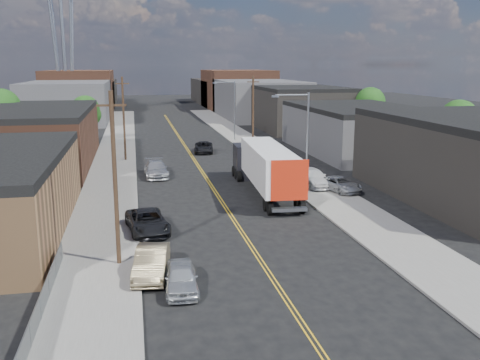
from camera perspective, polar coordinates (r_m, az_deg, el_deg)
name	(u,v)px	position (r m, az deg, el deg)	size (l,w,h in m)	color
ground	(182,142)	(81.07, -6.17, 4.07)	(260.00, 260.00, 0.00)	black
centerline	(193,159)	(66.32, -4.99, 2.29)	(0.32, 120.00, 0.01)	gold
sidewalk_left	(115,161)	(65.98, -13.22, 2.02)	(5.00, 140.00, 0.15)	slate
sidewalk_right	(268,156)	(67.97, 3.00, 2.62)	(5.00, 140.00, 0.15)	slate
warehouse_brown	(37,137)	(65.39, -20.86, 4.32)	(12.00, 26.00, 6.60)	#512E20
industrial_right_b	(358,129)	(72.54, 12.49, 5.33)	(14.00, 24.00, 6.10)	#3C3C3E
industrial_right_c	(299,108)	(96.73, 6.32, 7.64)	(14.00, 22.00, 7.60)	black
skyline_left_a	(69,101)	(115.92, -17.81, 7.98)	(16.00, 30.00, 8.00)	#3C3C3E
skyline_right_a	(259,99)	(118.32, 2.01, 8.62)	(16.00, 30.00, 8.00)	#3C3C3E
skyline_left_b	(80,91)	(140.70, -16.73, 9.10)	(16.00, 26.00, 10.00)	#512E20
skyline_right_b	(237,89)	(142.69, -0.31, 9.64)	(16.00, 26.00, 10.00)	#512E20
skyline_left_c	(87,93)	(160.68, -16.05, 8.92)	(16.00, 40.00, 7.00)	black
skyline_right_c	(225,92)	(162.42, -1.66, 9.41)	(16.00, 40.00, 7.00)	black
streetlight_near	(303,134)	(47.66, 6.75, 4.84)	(3.39, 0.25, 9.00)	gray
streetlight_far	(232,106)	(81.51, -0.88, 7.95)	(3.39, 0.25, 9.00)	gray
utility_pole_left_near	(115,178)	(30.62, -13.19, 0.16)	(1.60, 0.26, 10.00)	black
utility_pole_left_far	(124,118)	(65.27, -12.29, 6.45)	(1.60, 0.26, 10.00)	black
utility_pole_right	(253,114)	(69.92, 1.40, 7.09)	(1.60, 0.26, 10.00)	black
chainlink_fence	(40,309)	(26.17, -20.55, -12.76)	(0.05, 16.00, 1.22)	slate
tree_left_mid	(2,111)	(77.07, -24.05, 6.78)	(5.10, 5.04, 8.37)	black
tree_left_far	(86,112)	(82.53, -16.12, 7.00)	(4.35, 4.20, 6.97)	black
tree_right_near	(459,122)	(67.45, 22.31, 5.77)	(4.60, 4.48, 7.44)	black
tree_right_far	(370,104)	(88.36, 13.74, 7.84)	(4.85, 4.76, 7.91)	black
semi_truck	(263,165)	(48.18, 2.51, 1.61)	(3.64, 16.99, 4.42)	silver
car_left_a	(181,277)	(27.93, -6.32, -10.29)	(1.67, 4.15, 1.41)	silver
car_left_b	(152,262)	(29.89, -9.41, -8.65)	(1.70, 4.86, 1.60)	#7D6F52
car_left_c	(147,222)	(37.49, -9.84, -4.40)	(2.53, 5.50, 1.53)	black
car_left_d	(156,169)	(55.86, -8.95, 1.17)	(2.29, 5.63, 1.63)	#9FA0A3
car_right_lot_a	(340,184)	(49.05, 10.62, -0.44)	(2.18, 4.73, 1.31)	#9EA0A3
car_right_lot_b	(312,177)	(50.83, 7.69, 0.27)	(2.25, 5.54, 1.61)	silver
car_right_lot_c	(281,155)	(63.79, 4.35, 2.65)	(1.57, 3.89, 1.33)	black
car_ahead_truck	(204,147)	(70.57, -3.90, 3.49)	(2.38, 5.15, 1.43)	black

